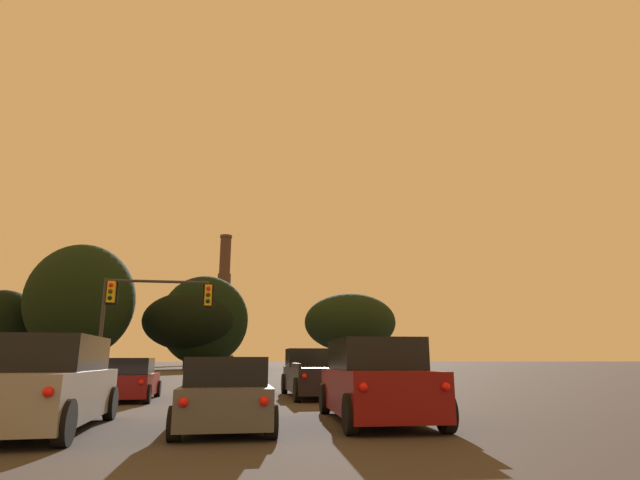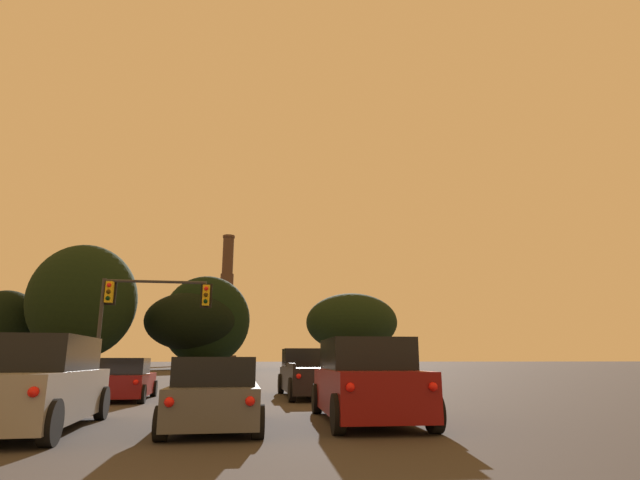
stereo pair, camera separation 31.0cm
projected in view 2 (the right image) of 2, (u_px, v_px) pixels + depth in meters
suv_right_lane_second at (366, 381)px, 11.55m from camera, size 2.31×4.98×1.86m
pickup_truck_right_lane_front at (311, 375)px, 19.25m from camera, size 2.20×5.51×1.82m
hatchback_left_lane_front at (124, 381)px, 17.43m from camera, size 2.07×4.17×1.44m
hatchback_center_lane_second at (215, 395)px, 10.38m from camera, size 1.90×4.11×1.44m
suv_left_lane_second at (34, 385)px, 9.97m from camera, size 2.30×4.98×1.86m
traffic_light_overhead_left at (140, 304)px, 24.76m from camera, size 5.47×0.50×5.30m
smokestack at (226, 312)px, 148.18m from camera, size 7.28×7.28×38.49m
treeline_left_mid at (352, 323)px, 71.15m from camera, size 13.02×11.72×10.62m
treeline_center_left at (192, 321)px, 71.90m from camera, size 13.28×11.95×10.88m
treeline_far_left at (83, 301)px, 65.89m from camera, size 13.70×12.33×16.41m
treeline_center_right at (206, 320)px, 74.25m from camera, size 12.88×11.59×13.62m
treeline_far_right at (4, 325)px, 67.03m from camera, size 9.05×8.15×10.55m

